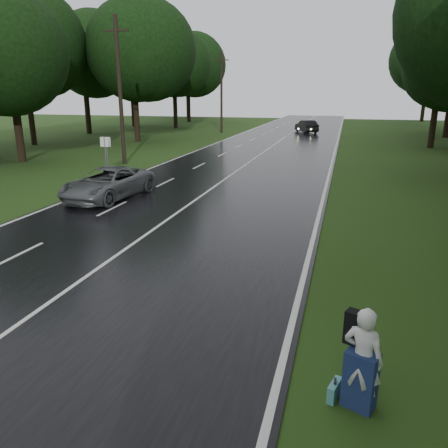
# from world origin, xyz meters

# --- Properties ---
(ground) EXTENTS (160.00, 160.00, 0.00)m
(ground) POSITION_xyz_m (0.00, 0.00, 0.00)
(ground) COLOR #233F12
(ground) RESTS_ON ground
(road) EXTENTS (12.00, 140.00, 0.04)m
(road) POSITION_xyz_m (0.00, 20.00, 0.02)
(road) COLOR black
(road) RESTS_ON ground
(lane_center) EXTENTS (0.12, 140.00, 0.01)m
(lane_center) POSITION_xyz_m (0.00, 20.00, 0.04)
(lane_center) COLOR silver
(lane_center) RESTS_ON road
(grey_car) EXTENTS (3.01, 5.49, 1.46)m
(grey_car) POSITION_xyz_m (-4.13, 9.71, 0.77)
(grey_car) COLOR #515557
(grey_car) RESTS_ON road
(far_car) EXTENTS (3.37, 4.84, 1.51)m
(far_car) POSITION_xyz_m (1.76, 48.12, 0.80)
(far_car) COLOR black
(far_car) RESTS_ON road
(hitchhiker) EXTENTS (0.76, 0.74, 1.78)m
(hitchhiker) POSITION_xyz_m (7.15, -2.21, 0.83)
(hitchhiker) COLOR silver
(hitchhiker) RESTS_ON ground
(suitcase) EXTENTS (0.24, 0.44, 0.30)m
(suitcase) POSITION_xyz_m (6.77, -2.13, 0.15)
(suitcase) COLOR teal
(suitcase) RESTS_ON ground
(utility_pole_mid) EXTENTS (1.80, 0.28, 9.79)m
(utility_pole_mid) POSITION_xyz_m (-8.50, 19.66, 0.00)
(utility_pole_mid) COLOR black
(utility_pole_mid) RESTS_ON ground
(utility_pole_far) EXTENTS (1.80, 0.28, 9.55)m
(utility_pole_far) POSITION_xyz_m (-8.50, 45.33, 0.00)
(utility_pole_far) COLOR black
(utility_pole_far) RESTS_ON ground
(road_sign_a) EXTENTS (0.57, 0.10, 2.36)m
(road_sign_a) POSITION_xyz_m (-7.20, 14.92, 0.00)
(road_sign_a) COLOR white
(road_sign_a) RESTS_ON ground
(road_sign_b) EXTENTS (0.57, 0.10, 2.35)m
(road_sign_b) POSITION_xyz_m (-7.20, 15.12, 0.00)
(road_sign_b) COLOR white
(road_sign_b) RESTS_ON ground
(tree_left_d) EXTENTS (8.31, 8.31, 12.99)m
(tree_left_d) POSITION_xyz_m (-16.26, 18.59, 0.00)
(tree_left_d) COLOR black
(tree_left_d) RESTS_ON ground
(tree_left_e) EXTENTS (9.86, 9.86, 15.41)m
(tree_left_e) POSITION_xyz_m (-14.18, 33.41, 0.00)
(tree_left_e) COLOR black
(tree_left_e) RESTS_ON ground
(tree_left_f) EXTENTS (10.11, 10.11, 15.80)m
(tree_left_f) POSITION_xyz_m (-16.63, 50.44, 0.00)
(tree_left_f) COLOR black
(tree_left_f) RESTS_ON ground
(tree_right_e) EXTENTS (8.22, 8.22, 12.84)m
(tree_right_e) POSITION_xyz_m (14.18, 35.59, 0.00)
(tree_right_e) COLOR black
(tree_right_e) RESTS_ON ground
(tree_right_f) EXTENTS (8.64, 8.64, 13.49)m
(tree_right_f) POSITION_xyz_m (17.48, 46.44, 0.00)
(tree_right_f) COLOR black
(tree_right_f) RESTS_ON ground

